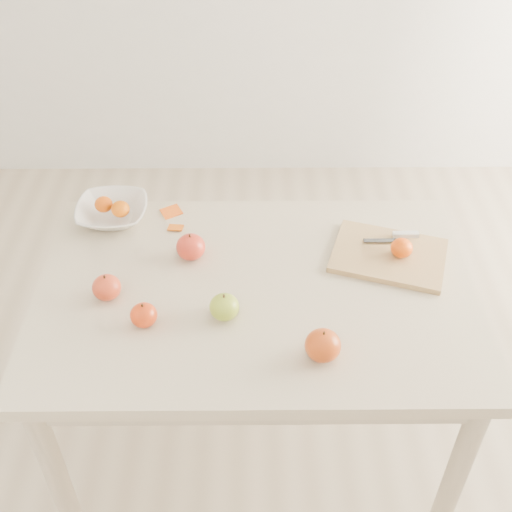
{
  "coord_description": "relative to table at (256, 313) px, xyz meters",
  "views": [
    {
      "loc": [
        -0.01,
        -1.26,
        1.95
      ],
      "look_at": [
        0.0,
        0.05,
        0.82
      ],
      "focal_mm": 45.0,
      "sensor_mm": 36.0,
      "label": 1
    }
  ],
  "objects": [
    {
      "name": "orange_peel_b",
      "position": [
        -0.24,
        0.26,
        0.1
      ],
      "size": [
        0.05,
        0.04,
        0.01
      ],
      "primitive_type": "cube",
      "rotation": [
        -0.14,
        0.0,
        -0.1
      ],
      "color": "#D0590E",
      "rests_on": "table"
    },
    {
      "name": "bowl_tangerine_far",
      "position": [
        -0.41,
        0.29,
        0.15
      ],
      "size": [
        0.06,
        0.06,
        0.05
      ],
      "primitive_type": "ellipsoid",
      "color": "#E96108",
      "rests_on": "fruit_bowl"
    },
    {
      "name": "board_tangerine",
      "position": [
        0.41,
        0.11,
        0.14
      ],
      "size": [
        0.06,
        0.06,
        0.05
      ],
      "primitive_type": "ellipsoid",
      "color": "#DB4B07",
      "rests_on": "cutting_board"
    },
    {
      "name": "table",
      "position": [
        0.0,
        0.0,
        0.0
      ],
      "size": [
        1.2,
        0.8,
        0.75
      ],
      "color": "beige",
      "rests_on": "ground"
    },
    {
      "name": "bowl_tangerine_near",
      "position": [
        -0.46,
        0.32,
        0.15
      ],
      "size": [
        0.05,
        0.05,
        0.05
      ],
      "primitive_type": "ellipsoid",
      "color": "#CE4307",
      "rests_on": "fruit_bowl"
    },
    {
      "name": "ground",
      "position": [
        0.0,
        0.0,
        -0.65
      ],
      "size": [
        3.5,
        3.5,
        0.0
      ],
      "primitive_type": "plane",
      "color": "#C6B293",
      "rests_on": "ground"
    },
    {
      "name": "orange_peel_a",
      "position": [
        -0.26,
        0.34,
        0.1
      ],
      "size": [
        0.07,
        0.07,
        0.01
      ],
      "primitive_type": "cube",
      "rotation": [
        0.21,
        0.0,
        0.54
      ],
      "color": "#E0550F",
      "rests_on": "table"
    },
    {
      "name": "cutting_board",
      "position": [
        0.38,
        0.12,
        0.11
      ],
      "size": [
        0.37,
        0.31,
        0.02
      ],
      "primitive_type": "cube",
      "rotation": [
        0.0,
        0.0,
        -0.31
      ],
      "color": "#A98154",
      "rests_on": "table"
    },
    {
      "name": "apple_red_c",
      "position": [
        -0.29,
        -0.13,
        0.13
      ],
      "size": [
        0.07,
        0.07,
        0.06
      ],
      "primitive_type": "ellipsoid",
      "color": "#A71305",
      "rests_on": "table"
    },
    {
      "name": "apple_green",
      "position": [
        -0.08,
        -0.11,
        0.13
      ],
      "size": [
        0.08,
        0.08,
        0.07
      ],
      "primitive_type": "ellipsoid",
      "color": "#759C19",
      "rests_on": "table"
    },
    {
      "name": "apple_red_e",
      "position": [
        0.16,
        -0.24,
        0.14
      ],
      "size": [
        0.09,
        0.09,
        0.08
      ],
      "primitive_type": "ellipsoid",
      "color": "maroon",
      "rests_on": "table"
    },
    {
      "name": "fruit_bowl",
      "position": [
        -0.44,
        0.31,
        0.13
      ],
      "size": [
        0.22,
        0.22,
        0.05
      ],
      "primitive_type": "imported",
      "color": "white",
      "rests_on": "table"
    },
    {
      "name": "apple_red_a",
      "position": [
        -0.18,
        0.13,
        0.14
      ],
      "size": [
        0.08,
        0.08,
        0.08
      ],
      "primitive_type": "ellipsoid",
      "color": "#A40310",
      "rests_on": "table"
    },
    {
      "name": "paring_knife",
      "position": [
        0.43,
        0.19,
        0.12
      ],
      "size": [
        0.17,
        0.04,
        0.01
      ],
      "color": "silver",
      "rests_on": "cutting_board"
    },
    {
      "name": "apple_red_b",
      "position": [
        -0.4,
        -0.03,
        0.13
      ],
      "size": [
        0.08,
        0.08,
        0.07
      ],
      "primitive_type": "ellipsoid",
      "color": "maroon",
      "rests_on": "table"
    }
  ]
}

